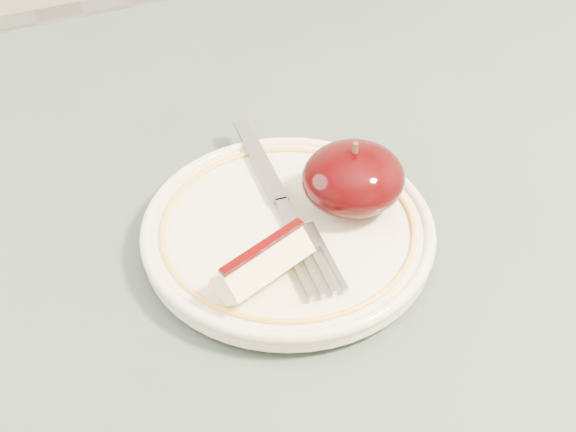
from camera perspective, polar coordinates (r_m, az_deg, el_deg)
name	(u,v)px	position (r m, az deg, el deg)	size (l,w,h in m)	color
table	(302,381)	(0.61, 1.03, -11.63)	(0.90, 0.90, 0.75)	brown
plate	(288,231)	(0.57, 0.00, -1.05)	(0.21, 0.21, 0.02)	beige
apple_half	(353,178)	(0.57, 4.66, 2.70)	(0.07, 0.07, 0.05)	black
apple_wedge	(263,264)	(0.52, -1.79, -3.40)	(0.07, 0.05, 0.03)	#F7EAB6
fork	(282,202)	(0.58, -0.46, 1.00)	(0.03, 0.20, 0.00)	gray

